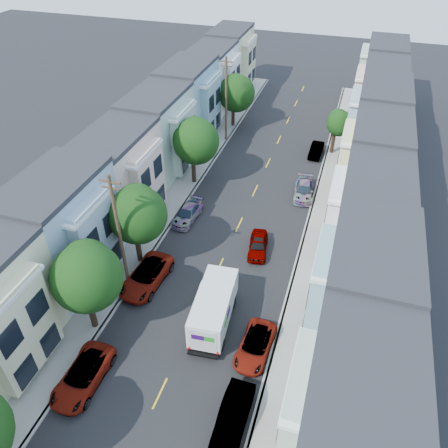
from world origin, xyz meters
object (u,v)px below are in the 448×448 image
object	(u,v)px
tree_far_r	(339,124)
parked_right_a	(233,417)
tree_c	(137,215)
parked_left_c	(147,276)
fedex_truck	(214,308)
tree_b	(86,277)
utility_pole_near	(119,234)
tree_e	(236,93)
tree_d	(195,141)
lead_sedan	(258,245)
parked_left_b	(83,376)
parked_right_c	(304,190)
parked_right_d	(316,150)
parked_left_d	(187,214)
utility_pole_far	(226,100)
parked_right_b	(255,346)

from	to	relation	value
tree_far_r	parked_right_a	xyz separation A→B (m)	(-1.99, -34.96, -3.06)
tree_c	parked_left_c	size ratio (longest dim) A/B	1.33
fedex_truck	tree_b	bearing A→B (deg)	-164.88
tree_far_r	utility_pole_near	size ratio (longest dim) A/B	0.53
tree_e	parked_right_a	size ratio (longest dim) A/B	1.52
tree_d	tree_c	bearing A→B (deg)	-90.00
tree_c	lead_sedan	world-z (taller)	tree_c
tree_b	tree_d	world-z (taller)	tree_b
parked_left_b	tree_c	bearing A→B (deg)	97.36
tree_d	parked_left_c	bearing A→B (deg)	-84.70
parked_left_c	parked_right_c	xyz separation A→B (m)	(9.80, 16.14, -0.10)
tree_d	parked_right_a	bearing A→B (deg)	-65.03
parked_right_a	utility_pole_near	bearing A→B (deg)	143.31
tree_b	tree_far_r	world-z (taller)	tree_b
utility_pole_near	parked_right_d	xyz separation A→B (m)	(11.20, 25.51, -4.52)
tree_c	parked_left_d	bearing A→B (deg)	78.08
parked_left_b	utility_pole_near	bearing A→B (deg)	99.47
tree_d	utility_pole_far	distance (m)	10.40
parked_right_c	utility_pole_near	bearing A→B (deg)	-129.50
tree_d	parked_left_b	xyz separation A→B (m)	(1.40, -24.35, -4.19)
tree_d	fedex_truck	xyz separation A→B (m)	(7.76, -17.32, -3.25)
utility_pole_far	parked_right_b	size ratio (longest dim) A/B	2.23
tree_b	parked_right_b	bearing A→B (deg)	6.97
utility_pole_far	parked_right_a	bearing A→B (deg)	-71.99
parked_left_d	parked_right_c	xyz separation A→B (m)	(9.80, 7.29, 0.02)
tree_c	utility_pole_far	size ratio (longest dim) A/B	0.73
parked_left_d	parked_right_c	distance (m)	12.22
tree_e	tree_far_r	world-z (taller)	tree_e
tree_far_r	lead_sedan	distance (m)	20.32
tree_b	tree_c	size ratio (longest dim) A/B	1.02
parked_left_c	parked_right_c	bearing A→B (deg)	62.95
utility_pole_far	parked_right_c	bearing A→B (deg)	-39.89
utility_pole_near	parked_right_b	xyz separation A→B (m)	(11.20, -3.20, -4.53)
tree_d	tree_e	bearing A→B (deg)	90.00
tree_c	parked_right_d	size ratio (longest dim) A/B	1.92
tree_c	parked_right_a	xyz separation A→B (m)	(11.20, -11.16, -4.17)
utility_pole_far	parked_left_b	bearing A→B (deg)	-87.69
tree_b	utility_pole_far	distance (m)	30.57
utility_pole_far	parked_left_b	size ratio (longest dim) A/B	1.99
lead_sedan	parked_left_c	distance (m)	9.83
parked_right_a	fedex_truck	bearing A→B (deg)	117.43
utility_pole_near	tree_b	bearing A→B (deg)	-90.02
lead_sedan	parked_right_b	distance (m)	10.37
tree_b	lead_sedan	world-z (taller)	tree_b
parked_left_b	parked_right_c	world-z (taller)	parked_left_b
parked_left_d	parked_right_d	size ratio (longest dim) A/B	1.13
parked_right_b	parked_right_c	distance (m)	19.84
parked_right_a	lead_sedan	bearing A→B (deg)	99.01
fedex_truck	parked_left_b	size ratio (longest dim) A/B	1.22
fedex_truck	parked_right_b	bearing A→B (deg)	-28.39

